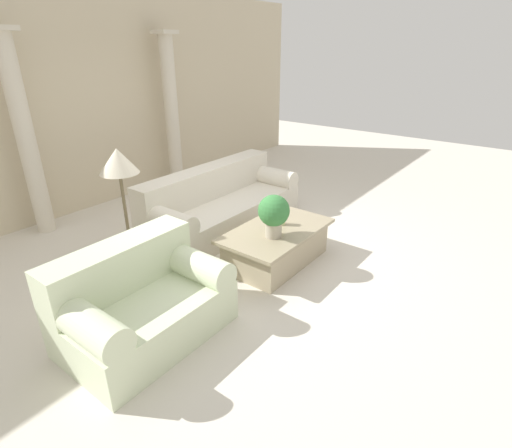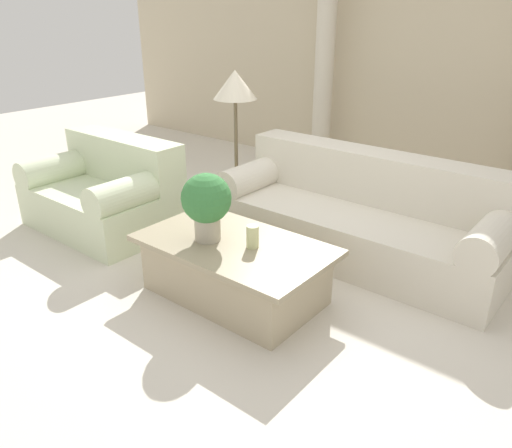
# 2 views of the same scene
# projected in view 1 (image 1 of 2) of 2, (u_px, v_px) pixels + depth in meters

# --- Properties ---
(ground_plane) EXTENTS (16.00, 16.00, 0.00)m
(ground_plane) POSITION_uv_depth(u_px,v_px,m) (243.00, 251.00, 5.05)
(ground_plane) COLOR silver
(wall_back) EXTENTS (10.00, 0.06, 3.20)m
(wall_back) POSITION_uv_depth(u_px,v_px,m) (91.00, 101.00, 5.99)
(wall_back) COLOR beige
(wall_back) RESTS_ON ground_plane
(sofa_long) EXTENTS (2.40, 0.92, 0.83)m
(sofa_long) POSITION_uv_depth(u_px,v_px,m) (220.00, 204.00, 5.59)
(sofa_long) COLOR beige
(sofa_long) RESTS_ON ground_plane
(loveseat) EXTENTS (1.39, 0.92, 0.83)m
(loveseat) POSITION_uv_depth(u_px,v_px,m) (140.00, 301.00, 3.48)
(loveseat) COLOR beige
(loveseat) RESTS_ON ground_plane
(coffee_table) EXTENTS (1.37, 0.80, 0.43)m
(coffee_table) POSITION_uv_depth(u_px,v_px,m) (276.00, 245.00, 4.72)
(coffee_table) COLOR tan
(coffee_table) RESTS_ON ground_plane
(potted_plant) EXTENTS (0.35, 0.35, 0.49)m
(potted_plant) POSITION_uv_depth(u_px,v_px,m) (274.00, 213.00, 4.34)
(potted_plant) COLOR #B2A893
(potted_plant) RESTS_ON coffee_table
(pillar_candle) EXTENTS (0.09, 0.09, 0.16)m
(pillar_candle) POSITION_uv_depth(u_px,v_px,m) (282.00, 218.00, 4.71)
(pillar_candle) COLOR beige
(pillar_candle) RESTS_ON coffee_table
(floor_lamp) EXTENTS (0.42, 0.42, 1.40)m
(floor_lamp) POSITION_uv_depth(u_px,v_px,m) (119.00, 168.00, 4.23)
(floor_lamp) COLOR brown
(floor_lamp) RESTS_ON ground_plane
(column_left) EXTENTS (0.32, 0.32, 2.59)m
(column_left) POSITION_uv_depth(u_px,v_px,m) (25.00, 136.00, 5.07)
(column_left) COLOR beige
(column_left) RESTS_ON ground_plane
(column_right) EXTENTS (0.32, 0.32, 2.59)m
(column_right) POSITION_uv_depth(u_px,v_px,m) (171.00, 112.00, 6.84)
(column_right) COLOR beige
(column_right) RESTS_ON ground_plane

